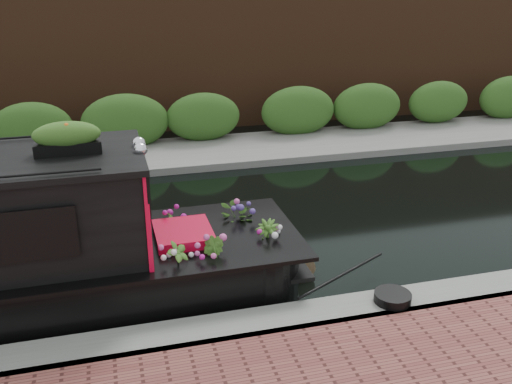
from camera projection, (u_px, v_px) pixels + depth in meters
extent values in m
plane|color=black|center=(142.00, 237.00, 9.80)|extent=(80.00, 80.00, 0.00)
cube|color=gray|center=(163.00, 353.00, 6.83)|extent=(40.00, 0.60, 0.50)
cube|color=slate|center=(128.00, 162.00, 13.57)|extent=(40.00, 2.40, 0.34)
cube|color=#2C561C|center=(126.00, 151.00, 14.38)|extent=(40.00, 1.10, 2.80)
cube|color=#492B18|center=(122.00, 130.00, 16.27)|extent=(40.00, 1.00, 8.00)
cube|color=red|center=(143.00, 202.00, 7.60)|extent=(0.07, 1.72, 1.32)
cube|color=black|center=(33.00, 235.00, 6.48)|extent=(0.88, 0.04, 0.54)
cube|color=red|center=(184.00, 245.00, 7.98)|extent=(0.79, 0.89, 0.49)
sphere|color=white|center=(141.00, 149.00, 7.20)|extent=(0.18, 0.18, 0.18)
sphere|color=white|center=(139.00, 143.00, 7.44)|extent=(0.18, 0.18, 0.18)
cube|color=black|center=(68.00, 148.00, 7.09)|extent=(0.81, 0.24, 0.15)
ellipsoid|color=#CB5C16|center=(66.00, 133.00, 7.02)|extent=(0.89, 0.26, 0.24)
imported|color=#3B6923|center=(179.00, 265.00, 7.31)|extent=(0.39, 0.39, 0.63)
imported|color=#3B6923|center=(214.00, 260.00, 7.46)|extent=(0.39, 0.41, 0.59)
imported|color=#3B6923|center=(239.00, 222.00, 8.61)|extent=(0.60, 0.55, 0.57)
imported|color=#3B6923|center=(267.00, 241.00, 7.99)|extent=(0.47, 0.47, 0.60)
imported|color=#3B6923|center=(172.00, 226.00, 8.54)|extent=(0.20, 0.28, 0.51)
cylinder|color=brown|center=(301.00, 263.00, 8.60)|extent=(0.31, 0.41, 0.31)
cylinder|color=black|center=(393.00, 297.00, 7.41)|extent=(0.48, 0.48, 0.12)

